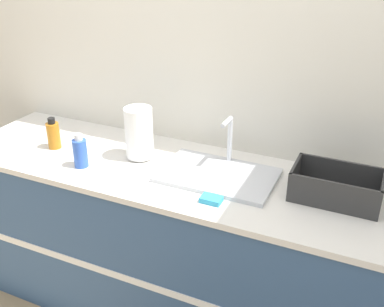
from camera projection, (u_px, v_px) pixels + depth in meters
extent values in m
cube|color=beige|center=(210.00, 70.00, 2.26)|extent=(4.75, 0.06, 2.60)
cube|color=#33517A|center=(182.00, 248.00, 2.36)|extent=(2.35, 0.64, 0.87)
cube|color=white|center=(153.00, 286.00, 2.10)|extent=(2.35, 0.01, 0.04)
cube|color=silver|center=(181.00, 173.00, 2.16)|extent=(2.37, 0.66, 0.03)
cube|color=silver|center=(218.00, 175.00, 2.09)|extent=(0.54, 0.34, 0.02)
cylinder|color=silver|center=(230.00, 139.00, 2.16)|extent=(0.02, 0.02, 0.22)
cylinder|color=silver|center=(227.00, 122.00, 2.07)|extent=(0.02, 0.11, 0.02)
cylinder|color=#4C4C51|center=(140.00, 156.00, 2.28)|extent=(0.10, 0.10, 0.01)
cylinder|color=white|center=(139.00, 133.00, 2.22)|extent=(0.14, 0.14, 0.26)
cube|color=#2D2D2D|center=(334.00, 197.00, 1.93)|extent=(0.37, 0.22, 0.01)
cube|color=#2D2D2D|center=(333.00, 195.00, 1.81)|extent=(0.37, 0.01, 0.12)
cube|color=#2D2D2D|center=(340.00, 173.00, 1.98)|extent=(0.37, 0.01, 0.12)
cube|color=#2D2D2D|center=(294.00, 175.00, 1.96)|extent=(0.01, 0.22, 0.12)
cube|color=#2D2D2D|center=(381.00, 193.00, 1.83)|extent=(0.01, 0.22, 0.12)
cylinder|color=#B26B19|center=(54.00, 136.00, 2.35)|extent=(0.07, 0.07, 0.14)
cylinder|color=black|center=(51.00, 121.00, 2.31)|extent=(0.04, 0.04, 0.03)
cylinder|color=#2D56B7|center=(80.00, 153.00, 2.16)|extent=(0.07, 0.07, 0.14)
cylinder|color=silver|center=(78.00, 137.00, 2.13)|extent=(0.04, 0.04, 0.03)
cube|color=#3399BF|center=(211.00, 199.00, 1.90)|extent=(0.09, 0.06, 0.02)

